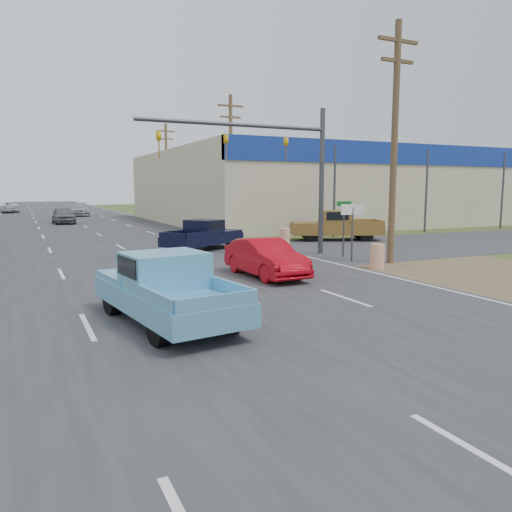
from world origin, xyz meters
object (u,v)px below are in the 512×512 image
navy_pickup (204,235)px  distant_car_white (7,207)px  red_convertible (266,258)px  blue_pickup (165,287)px  distant_car_grey (63,215)px  distant_car_silver (80,209)px  brown_pickup (334,225)px

navy_pickup → distant_car_white: size_ratio=0.95×
red_convertible → navy_pickup: navy_pickup is taller
red_convertible → navy_pickup: bearing=82.8°
blue_pickup → distant_car_white: blue_pickup is taller
distant_car_grey → distant_car_silver: (2.79, 13.15, 0.01)m
distant_car_silver → red_convertible: bearing=-82.5°
red_convertible → distant_car_white: distant_car_white is taller
blue_pickup → distant_car_silver: blue_pickup is taller
brown_pickup → distant_car_grey: (-14.03, 22.94, -0.18)m
navy_pickup → distant_car_white: (-10.30, 49.43, -0.06)m
blue_pickup → navy_pickup: size_ratio=1.07×
blue_pickup → distant_car_white: (-4.66, 62.63, -0.13)m
distant_car_silver → distant_car_white: bearing=128.6°
distant_car_grey → distant_car_white: bearing=99.0°
blue_pickup → brown_pickup: bearing=36.7°
distant_car_white → distant_car_grey: bearing=92.6°
distant_car_silver → blue_pickup: bearing=-88.3°
red_convertible → blue_pickup: bearing=-140.0°
red_convertible → blue_pickup: blue_pickup is taller
brown_pickup → blue_pickup: bearing=157.4°
brown_pickup → distant_car_silver: size_ratio=1.13×
distant_car_silver → distant_car_white: (-7.96, 12.17, -0.03)m
blue_pickup → brown_pickup: 20.44m
navy_pickup → blue_pickup: bearing=-54.3°
distant_car_grey → distant_car_silver: distant_car_silver is taller
navy_pickup → distant_car_grey: bearing=160.9°
distant_car_grey → distant_car_white: 25.84m
blue_pickup → distant_car_grey: size_ratio=1.20×
navy_pickup → brown_pickup: 8.97m
red_convertible → distant_car_grey: (-4.44, 32.77, 0.07)m
navy_pickup → distant_car_white: navy_pickup is taller
distant_car_silver → distant_car_white: size_ratio=1.00×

